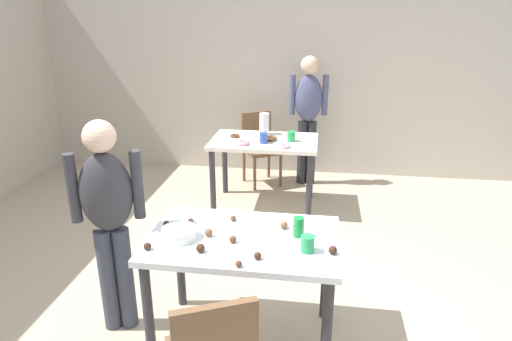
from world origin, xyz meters
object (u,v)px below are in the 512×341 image
chair_far_table (260,143)px  pitcher_far (264,124)px  dining_table_far (264,150)px  person_girl_near (108,211)px  dining_table_near (244,253)px  soda_can (299,227)px  person_adult_far (308,109)px  mixing_bowl (179,233)px

chair_far_table → pitcher_far: pitcher_far is taller
dining_table_far → person_girl_near: 2.24m
dining_table_near → soda_can: size_ratio=9.40×
person_adult_far → pitcher_far: person_adult_far is taller
chair_far_table → person_adult_far: person_adult_far is taller
mixing_bowl → pitcher_far: pitcher_far is taller
soda_can → person_adult_far: bearing=90.9°
person_girl_near → pitcher_far: bearing=73.7°
dining_table_far → pitcher_far: (-0.03, 0.22, 0.23)m
dining_table_near → person_girl_near: size_ratio=0.80×
person_adult_far → pitcher_far: (-0.45, -0.54, -0.06)m
chair_far_table → soda_can: bearing=-77.5°
dining_table_near → person_adult_far: bearing=84.4°
person_girl_near → mixing_bowl: person_girl_near is taller
dining_table_near → person_girl_near: bearing=179.1°
dining_table_near → chair_far_table: size_ratio=1.32×
dining_table_far → person_adult_far: (0.43, 0.75, 0.29)m
person_adult_far → mixing_bowl: size_ratio=7.29×
mixing_bowl → soda_can: (0.70, 0.13, 0.03)m
mixing_bowl → person_adult_far: bearing=77.4°
person_adult_far → dining_table_near: bearing=-95.6°
dining_table_far → soda_can: soda_can is taller
person_adult_far → chair_far_table: bearing=-175.5°
dining_table_near → soda_can: (0.33, 0.06, 0.17)m
chair_far_table → pitcher_far: (0.12, -0.49, 0.37)m
dining_table_far → mixing_bowl: bearing=-96.0°
chair_far_table → mixing_bowl: 2.92m
person_adult_far → soda_can: size_ratio=12.66×
dining_table_far → soda_can: (0.47, -2.07, 0.17)m
person_girl_near → mixing_bowl: 0.49m
dining_table_far → person_girl_near: (-0.71, -2.12, 0.22)m
chair_far_table → person_girl_near: size_ratio=0.60×
dining_table_near → chair_far_table: 2.86m
dining_table_far → person_adult_far: person_adult_far is taller
dining_table_near → pitcher_far: size_ratio=4.91×
person_girl_near → person_adult_far: (1.14, 2.87, 0.07)m
chair_far_table → person_girl_near: bearing=-101.3°
person_adult_far → mixing_bowl: bearing=-102.6°
person_girl_near → soda_can: person_girl_near is taller
dining_table_near → mixing_bowl: size_ratio=5.41×
person_adult_far → pitcher_far: bearing=-130.2°
dining_table_far → chair_far_table: chair_far_table is taller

